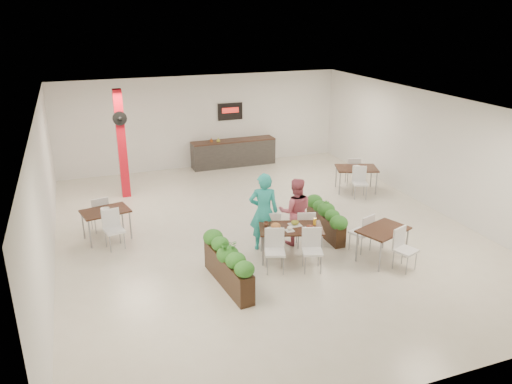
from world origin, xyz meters
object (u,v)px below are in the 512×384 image
(planter_right, at_px, (326,217))
(side_table_b, at_px, (356,171))
(side_table_a, at_px, (106,215))
(side_table_c, at_px, (383,234))
(red_column, at_px, (122,143))
(diner_man, at_px, (264,212))
(service_counter, at_px, (233,152))
(main_table, at_px, (290,232))
(diner_woman, at_px, (295,212))
(planter_left, at_px, (228,262))

(planter_right, relative_size, side_table_b, 1.04)
(side_table_a, height_order, side_table_c, same)
(red_column, xyz_separation_m, side_table_b, (6.72, -1.99, -1.01))
(diner_man, xyz_separation_m, side_table_b, (4.10, 2.71, -0.30))
(service_counter, xyz_separation_m, planter_right, (0.33, -6.40, -0.01))
(red_column, relative_size, service_counter, 1.07)
(planter_right, bearing_deg, side_table_c, -70.52)
(service_counter, bearing_deg, side_table_a, -135.10)
(red_column, bearing_deg, side_table_c, -51.42)
(main_table, height_order, side_table_a, same)
(service_counter, relative_size, planter_right, 1.74)
(service_counter, distance_m, main_table, 7.29)
(red_column, height_order, planter_right, red_column)
(diner_woman, height_order, side_table_b, diner_woman)
(main_table, relative_size, planter_left, 0.98)
(side_table_a, bearing_deg, side_table_c, -42.11)
(diner_man, height_order, planter_left, diner_man)
(side_table_a, distance_m, side_table_b, 7.55)
(main_table, distance_m, side_table_c, 2.05)
(service_counter, bearing_deg, diner_man, -101.88)
(side_table_a, height_order, side_table_b, same)
(diner_woman, height_order, side_table_c, diner_woman)
(planter_right, height_order, side_table_c, side_table_c)
(side_table_a, bearing_deg, diner_man, -40.46)
(main_table, height_order, diner_woman, diner_woman)
(red_column, relative_size, main_table, 1.67)
(service_counter, bearing_deg, red_column, -155.00)
(red_column, distance_m, diner_man, 5.43)
(service_counter, distance_m, diner_woman, 6.61)
(planter_left, relative_size, planter_right, 1.14)
(diner_man, distance_m, side_table_a, 3.86)
(diner_woman, distance_m, planter_right, 0.99)
(service_counter, relative_size, planter_left, 1.53)
(service_counter, relative_size, side_table_a, 1.79)
(service_counter, relative_size, diner_man, 1.61)
(main_table, relative_size, planter_right, 1.11)
(service_counter, height_order, diner_man, service_counter)
(planter_left, height_order, side_table_c, planter_left)
(main_table, distance_m, planter_right, 1.57)
(diner_man, bearing_deg, side_table_c, 165.95)
(main_table, bearing_deg, red_column, 119.28)
(planter_left, bearing_deg, side_table_a, 124.24)
(diner_woman, height_order, planter_right, diner_woman)
(red_column, xyz_separation_m, service_counter, (4.00, 1.86, -1.15))
(diner_woman, xyz_separation_m, side_table_b, (3.30, 2.71, -0.19))
(main_table, bearing_deg, diner_woman, 57.77)
(diner_woman, relative_size, side_table_c, 0.99)
(red_column, relative_size, diner_man, 1.72)
(red_column, bearing_deg, service_counter, 25.00)
(diner_man, relative_size, side_table_b, 1.12)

